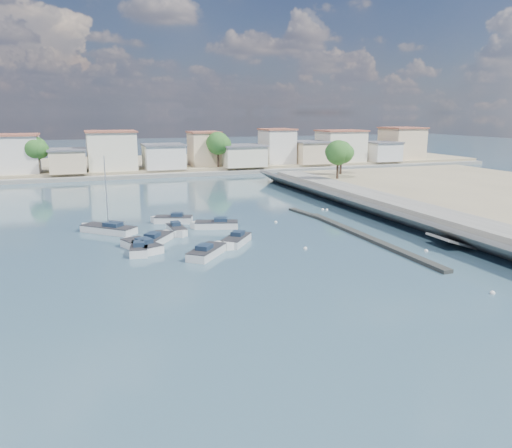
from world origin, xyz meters
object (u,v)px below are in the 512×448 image
(motorboat_b, at_px, (140,249))
(motorboat_g, at_px, (177,230))
(motorboat_f, at_px, (172,220))
(motorboat_c, at_px, (214,225))
(motorboat_d, at_px, (236,241))
(motorboat_h, at_px, (208,252))
(sailboat, at_px, (107,229))
(motorboat_e, at_px, (156,239))
(motorboat_a, at_px, (140,246))

(motorboat_b, bearing_deg, motorboat_g, 52.88)
(motorboat_f, bearing_deg, motorboat_c, -47.76)
(motorboat_b, relative_size, motorboat_g, 1.00)
(motorboat_d, height_order, motorboat_h, same)
(motorboat_f, relative_size, sailboat, 0.58)
(motorboat_c, bearing_deg, motorboat_g, -164.86)
(motorboat_d, distance_m, motorboat_h, 4.77)
(motorboat_b, height_order, motorboat_g, same)
(motorboat_g, xyz_separation_m, motorboat_h, (1.09, -9.92, -0.00))
(motorboat_d, bearing_deg, motorboat_c, 90.56)
(motorboat_c, distance_m, motorboat_d, 8.21)
(motorboat_d, height_order, motorboat_g, same)
(motorboat_b, height_order, sailboat, sailboat)
(motorboat_e, bearing_deg, motorboat_a, -133.06)
(motorboat_c, height_order, motorboat_g, same)
(motorboat_g, bearing_deg, motorboat_b, -127.12)
(motorboat_c, relative_size, motorboat_g, 1.24)
(motorboat_e, bearing_deg, motorboat_b, -123.26)
(motorboat_c, bearing_deg, motorboat_e, -148.52)
(motorboat_f, distance_m, motorboat_g, 6.00)
(motorboat_d, relative_size, motorboat_e, 0.88)
(motorboat_h, bearing_deg, motorboat_e, 121.29)
(motorboat_f, bearing_deg, motorboat_b, -113.44)
(motorboat_d, relative_size, sailboat, 0.52)
(motorboat_b, xyz_separation_m, motorboat_h, (6.08, -3.33, 0.00))
(motorboat_e, relative_size, motorboat_h, 1.05)
(motorboat_a, height_order, sailboat, sailboat)
(sailboat, bearing_deg, motorboat_d, -39.52)
(motorboat_d, height_order, sailboat, sailboat)
(motorboat_b, height_order, motorboat_h, same)
(motorboat_g, relative_size, sailboat, 0.51)
(motorboat_g, bearing_deg, motorboat_d, -55.22)
(motorboat_c, bearing_deg, motorboat_h, -108.01)
(motorboat_a, bearing_deg, motorboat_d, -9.04)
(motorboat_d, height_order, motorboat_e, same)
(motorboat_a, xyz_separation_m, motorboat_g, (4.77, 5.40, 0.00))
(motorboat_h, bearing_deg, motorboat_a, 142.38)
(motorboat_b, height_order, motorboat_c, same)
(motorboat_h, bearing_deg, motorboat_f, 92.26)
(motorboat_a, relative_size, motorboat_h, 1.14)
(motorboat_c, height_order, motorboat_f, same)
(motorboat_c, height_order, sailboat, sailboat)
(motorboat_c, bearing_deg, motorboat_a, -144.88)
(motorboat_b, xyz_separation_m, motorboat_f, (5.45, 12.57, 0.00))
(motorboat_e, xyz_separation_m, motorboat_f, (3.35, 9.36, -0.00))
(motorboat_a, xyz_separation_m, motorboat_d, (9.58, -1.53, -0.00))
(motorboat_c, height_order, motorboat_d, same)
(motorboat_b, xyz_separation_m, motorboat_e, (2.10, 3.21, 0.00))
(motorboat_c, relative_size, motorboat_e, 1.06)
(motorboat_d, bearing_deg, motorboat_e, 155.26)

